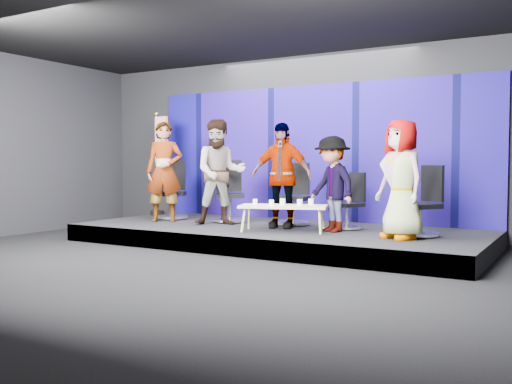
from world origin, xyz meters
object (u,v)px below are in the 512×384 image
mug_a (255,202)px  panelist_e (401,179)px  panelist_c (281,175)px  coffee_table (283,207)px  mug_b (271,203)px  chair_a (172,200)px  flag_stand (160,160)px  chair_b (229,202)px  panelist_a (164,172)px  mug_e (311,202)px  panelist_d (332,184)px  mug_c (283,202)px  panelist_b (220,172)px  chair_c (294,205)px  mug_d (300,203)px  chair_e (423,213)px  chair_d (349,210)px

mug_a → panelist_e: bearing=4.1°
panelist_c → coffee_table: (0.28, -0.45, -0.50)m
mug_b → chair_a: bearing=161.9°
flag_stand → chair_b: bearing=-0.5°
panelist_e → panelist_a: bearing=-149.0°
mug_a → mug_e: bearing=20.2°
chair_a → panelist_a: 0.76m
panelist_d → mug_c: (-0.75, -0.28, -0.29)m
panelist_b → panelist_d: panelist_b is taller
chair_c → mug_c: size_ratio=10.98×
chair_b → mug_c: 1.65m
mug_a → mug_e: mug_e is taller
coffee_table → panelist_e: bearing=2.5°
mug_c → flag_stand: size_ratio=0.05×
panelist_e → coffee_table: (-1.89, -0.08, -0.48)m
mug_e → flag_stand: 4.09m
mug_b → mug_d: (0.40, 0.19, 0.00)m
chair_e → mug_b: size_ratio=11.50×
chair_b → chair_e: size_ratio=1.08×
chair_a → mug_c: 2.87m
panelist_a → panelist_c: panelist_a is taller
panelist_c → mug_a: panelist_c is taller
panelist_d → mug_d: 0.61m
chair_b → panelist_c: (1.28, -0.35, 0.51)m
panelist_a → chair_c: panelist_a is taller
chair_e → coffee_table: chair_e is taller
chair_b → chair_d: size_ratio=1.22×
panelist_d → mug_a: 1.29m
coffee_table → mug_e: bearing=31.1°
panelist_e → flag_stand: (-5.43, 1.08, 0.29)m
chair_d → mug_e: (-0.41, -0.64, 0.17)m
mug_e → chair_a: bearing=171.4°
mug_d → mug_e: 0.23m
mug_b → mug_e: size_ratio=0.91×
chair_e → mug_e: (-1.70, -0.32, 0.13)m
chair_b → flag_stand: size_ratio=0.53×
panelist_e → flag_stand: 5.54m
panelist_e → mug_b: (-2.01, -0.25, -0.40)m
coffee_table → chair_e: bearing=14.7°
coffee_table → mug_b: (-0.12, -0.17, 0.08)m
chair_c → mug_a: (-0.19, -1.04, 0.11)m
panelist_b → mug_a: panelist_b is taller
chair_c → mug_d: 1.10m
panelist_c → mug_e: (0.66, -0.22, -0.42)m
panelist_d → panelist_e: bearing=16.0°
chair_a → mug_b: 2.89m
chair_a → panelist_c: bearing=-36.7°
mug_d → flag_stand: bearing=163.4°
chair_a → chair_d: (3.66, 0.14, -0.07)m
coffee_table → chair_b: bearing=152.8°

